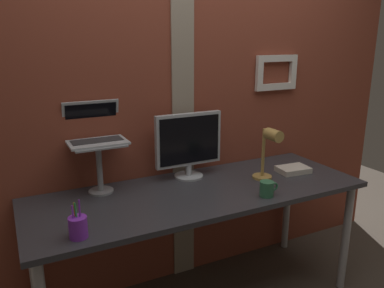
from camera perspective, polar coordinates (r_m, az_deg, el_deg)
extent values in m
cube|color=brown|center=(2.50, -0.42, 7.31)|extent=(3.27, 0.12, 2.48)
cube|color=gray|center=(2.41, -1.36, 6.99)|extent=(0.15, 0.01, 2.48)
cube|color=white|center=(2.76, 12.56, 12.32)|extent=(0.33, 0.03, 0.04)
cube|color=white|center=(2.77, 12.33, 8.32)|extent=(0.33, 0.03, 0.04)
cube|color=white|center=(2.68, 9.98, 10.28)|extent=(0.04, 0.03, 0.15)
cube|color=white|center=(2.86, 14.74, 10.33)|extent=(0.04, 0.03, 0.15)
cube|color=#333338|center=(2.23, 1.16, -7.19)|extent=(1.95, 0.69, 0.03)
cylinder|color=#B2B2B7|center=(2.72, 21.86, -12.75)|extent=(0.05, 0.05, 0.72)
cylinder|color=#B2B2B7|center=(2.44, -22.55, -16.27)|extent=(0.05, 0.05, 0.72)
cylinder|color=#B2B2B7|center=(3.08, 13.94, -8.69)|extent=(0.05, 0.05, 0.72)
cylinder|color=#ADB2B7|center=(2.42, -0.51, -4.75)|extent=(0.18, 0.18, 0.01)
cylinder|color=#ADB2B7|center=(2.41, -0.51, -3.85)|extent=(0.04, 0.04, 0.07)
cube|color=#ADB2B7|center=(2.35, -0.52, 0.69)|extent=(0.43, 0.04, 0.33)
cube|color=black|center=(2.34, -0.30, 0.58)|extent=(0.40, 0.00, 0.29)
cylinder|color=gray|center=(2.25, -13.36, -6.82)|extent=(0.14, 0.14, 0.01)
cylinder|color=gray|center=(2.21, -13.58, -3.48)|extent=(0.03, 0.03, 0.26)
cube|color=gray|center=(2.17, -13.81, -0.04)|extent=(0.28, 0.22, 0.01)
cube|color=#ADB2B7|center=(2.16, -13.83, 0.24)|extent=(0.32, 0.20, 0.01)
cube|color=#2D2D30|center=(2.18, -13.94, 0.53)|extent=(0.28, 0.11, 0.00)
cube|color=#ADB2B7|center=(2.26, -14.77, 3.71)|extent=(0.32, 0.06, 0.21)
cube|color=black|center=(2.26, -14.73, 3.64)|extent=(0.29, 0.05, 0.18)
cylinder|color=tan|center=(2.44, 10.32, -4.80)|extent=(0.12, 0.12, 0.02)
cylinder|color=tan|center=(2.39, 10.50, -1.25)|extent=(0.02, 0.02, 0.30)
cylinder|color=tan|center=(2.29, 12.01, 1.30)|extent=(0.07, 0.11, 0.07)
cylinder|color=purple|center=(1.78, -16.56, -11.79)|extent=(0.08, 0.08, 0.10)
cylinder|color=orange|center=(1.78, -16.93, -10.54)|extent=(0.01, 0.01, 0.15)
cylinder|color=purple|center=(1.77, -16.29, -10.39)|extent=(0.01, 0.01, 0.17)
cylinder|color=green|center=(1.77, -16.72, -10.62)|extent=(0.02, 0.01, 0.15)
cylinder|color=purple|center=(1.76, -17.13, -10.94)|extent=(0.01, 0.03, 0.14)
cylinder|color=#33724C|center=(2.17, 11.04, -6.56)|extent=(0.08, 0.08, 0.09)
torus|color=#33724C|center=(2.19, 12.12, -6.21)|extent=(0.05, 0.01, 0.05)
cube|color=silver|center=(2.59, 14.75, -3.67)|extent=(0.21, 0.16, 0.03)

